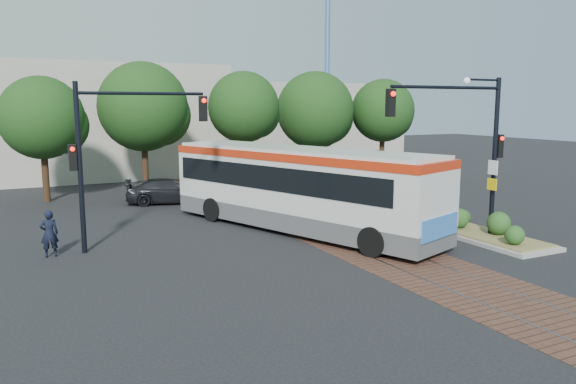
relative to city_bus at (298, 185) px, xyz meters
name	(u,v)px	position (x,y,z in m)	size (l,w,h in m)	color
ground	(371,248)	(1.08, -3.76, -1.92)	(120.00, 120.00, 0.00)	black
trackbed	(317,227)	(1.08, 0.24, -1.91)	(3.60, 40.00, 0.02)	#533326
tree_row	(237,110)	(2.29, 12.66, 2.93)	(26.40, 5.60, 7.67)	#382314
warehouses	(161,122)	(0.55, 24.98, 1.89)	(40.00, 13.00, 8.00)	#ADA899
crane	(327,48)	(19.08, 30.24, 8.96)	(8.00, 0.50, 18.00)	#3F72B2
city_bus	(298,185)	(0.00, 0.00, 0.00)	(6.95, 13.01, 3.45)	#49494C
traffic_island	(487,231)	(5.90, -4.66, -1.59)	(2.20, 5.20, 1.13)	gray
signal_pole_main	(472,133)	(4.94, -4.57, 2.24)	(5.49, 0.46, 6.00)	black
signal_pole_left	(112,143)	(-7.29, 0.23, 1.94)	(4.99, 0.34, 6.00)	black
officer	(49,234)	(-9.55, 0.18, -1.10)	(0.60, 0.39, 1.64)	black
parked_car	(169,191)	(-3.12, 8.85, -1.27)	(1.83, 4.51, 1.31)	black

